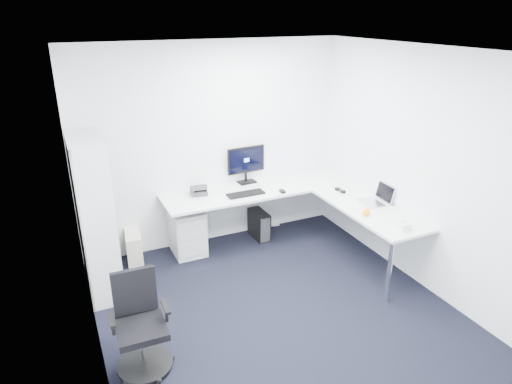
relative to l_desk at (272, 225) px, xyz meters
name	(u,v)px	position (x,y,z in m)	size (l,w,h in m)	color
ground	(285,321)	(-0.55, -1.40, -0.39)	(4.20, 4.20, 0.00)	black
ceiling	(293,53)	(-0.55, -1.40, 2.31)	(4.20, 4.20, 0.00)	white
wall_back	(213,146)	(-0.55, 0.70, 0.96)	(3.60, 0.02, 2.70)	white
wall_front	(471,340)	(-0.55, -3.50, 0.96)	(3.60, 0.02, 2.70)	white
wall_left	(86,240)	(-2.35, -1.40, 0.96)	(0.02, 4.20, 2.70)	white
wall_right	(434,176)	(1.25, -1.40, 0.96)	(0.02, 4.20, 2.70)	white
l_desk	(272,225)	(0.00, 0.00, 0.00)	(2.68, 1.50, 0.78)	silver
drawer_pedestal	(187,231)	(-1.04, 0.45, -0.08)	(0.40, 0.50, 0.61)	silver
bookshelf	(95,217)	(-2.17, 0.05, 0.51)	(0.35, 0.90, 1.81)	silver
task_chair	(141,327)	(-2.02, -1.46, 0.07)	(0.52, 0.52, 0.92)	black
black_pc_tower	(259,224)	(0.01, 0.44, -0.19)	(0.18, 0.40, 0.39)	black
beige_pc_tower	(134,247)	(-1.73, 0.50, -0.19)	(0.19, 0.42, 0.40)	beige
power_strip	(268,225)	(0.29, 0.70, -0.37)	(0.33, 0.06, 0.04)	white
monitor	(246,165)	(-0.09, 0.63, 0.66)	(0.55, 0.18, 0.53)	black
black_keyboard	(246,194)	(-0.28, 0.22, 0.40)	(0.50, 0.18, 0.02)	black
mouse	(282,191)	(0.19, 0.09, 0.41)	(0.06, 0.10, 0.03)	black
desk_phone	(199,189)	(-0.84, 0.50, 0.46)	(0.20, 0.20, 0.14)	#2E2E30
laptop	(371,195)	(1.02, -0.69, 0.51)	(0.34, 0.33, 0.24)	silver
white_keyboard	(351,203)	(0.80, -0.60, 0.40)	(0.11, 0.37, 0.01)	white
headphones	(340,190)	(0.91, -0.19, 0.41)	(0.11, 0.17, 0.05)	black
orange_fruit	(366,212)	(0.74, -0.96, 0.44)	(0.09, 0.09, 0.09)	orange
tissue_box	(400,224)	(0.89, -1.38, 0.43)	(0.12, 0.23, 0.08)	white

